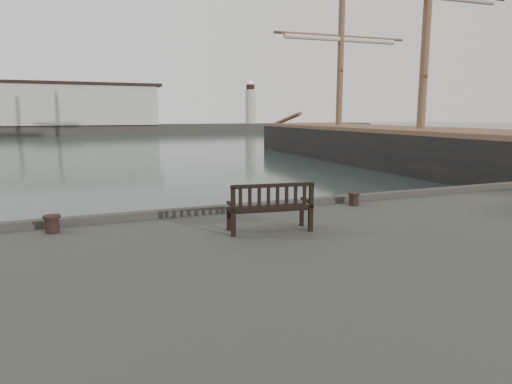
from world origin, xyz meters
TOP-DOWN VIEW (x-y plane):
  - ground at (0.00, 0.00)m, footprint 400.00×400.00m
  - breakwater at (-4.56, 92.00)m, footprint 140.00×9.50m
  - bench at (0.44, -2.45)m, footprint 1.91×0.88m
  - bollard_left at (-3.97, -0.75)m, footprint 0.41×0.41m
  - bollard_right at (3.85, -0.71)m, footprint 0.45×0.45m
  - tall_ship_main at (22.17, 16.97)m, footprint 11.79×46.34m

SIDE VIEW (x-z plane):
  - ground at x=0.00m, z-range 0.00..0.00m
  - tall_ship_main at x=22.17m, z-range -16.36..18.06m
  - bollard_right at x=3.85m, z-range 1.56..1.92m
  - bollard_left at x=-3.97m, z-range 1.56..1.95m
  - bench at x=0.44m, z-range 1.37..2.43m
  - breakwater at x=-4.56m, z-range -1.80..10.40m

